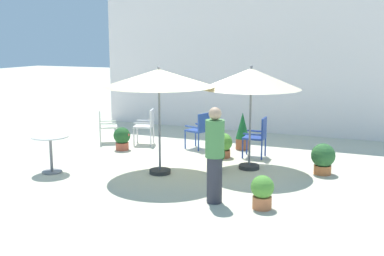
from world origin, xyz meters
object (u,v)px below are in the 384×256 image
object	(u,v)px
patio_umbrella_1	(159,79)
potted_plant_2	(122,138)
cafe_table_0	(51,147)
patio_umbrella_0	(251,79)
patio_chair_3	(105,124)
patio_chair_0	(258,135)
potted_plant_0	(323,158)
potted_plant_1	(223,145)
patio_chair_1	(200,128)
standing_person	(215,154)
potted_plant_4	(262,191)
patio_chair_2	(147,124)
potted_plant_3	(242,131)
potted_plant_5	(215,156)

from	to	relation	value
patio_umbrella_1	potted_plant_2	bearing A→B (deg)	140.16
patio_umbrella_1	cafe_table_0	world-z (taller)	patio_umbrella_1
patio_umbrella_1	cafe_table_0	size ratio (longest dim) A/B	2.86
patio_umbrella_0	patio_chair_3	world-z (taller)	patio_umbrella_0
patio_chair_0	potted_plant_0	bearing A→B (deg)	-27.68
patio_umbrella_0	potted_plant_1	world-z (taller)	patio_umbrella_0
patio_chair_1	standing_person	bearing A→B (deg)	-64.26
patio_umbrella_0	potted_plant_4	bearing A→B (deg)	-68.84
cafe_table_0	potted_plant_2	world-z (taller)	cafe_table_0
patio_chair_2	potted_plant_4	bearing A→B (deg)	-41.14
standing_person	potted_plant_0	bearing A→B (deg)	59.75
patio_chair_3	patio_chair_1	bearing A→B (deg)	6.46
potted_plant_3	patio_chair_3	bearing A→B (deg)	-169.33
cafe_table_0	potted_plant_0	world-z (taller)	cafe_table_0
cafe_table_0	patio_chair_1	world-z (taller)	patio_chair_1
cafe_table_0	patio_chair_0	size ratio (longest dim) A/B	0.82
patio_umbrella_1	patio_chair_3	distance (m)	3.67
cafe_table_0	patio_chair_0	world-z (taller)	patio_chair_0
patio_chair_0	patio_chair_2	world-z (taller)	patio_chair_0
potted_plant_4	patio_chair_1	bearing A→B (deg)	125.61
patio_chair_1	potted_plant_5	distance (m)	2.00
potted_plant_1	potted_plant_2	size ratio (longest dim) A/B	1.01
patio_umbrella_1	potted_plant_3	size ratio (longest dim) A/B	2.38
patio_umbrella_1	standing_person	world-z (taller)	patio_umbrella_1
patio_umbrella_0	potted_plant_5	bearing A→B (deg)	-147.28
patio_umbrella_0	patio_chair_2	size ratio (longest dim) A/B	2.38
patio_chair_2	potted_plant_2	xyz separation A→B (m)	(-0.26, -0.80, -0.23)
patio_umbrella_1	patio_chair_2	world-z (taller)	patio_umbrella_1
standing_person	patio_chair_1	bearing A→B (deg)	115.74
patio_chair_0	potted_plant_5	distance (m)	1.53
cafe_table_0	patio_chair_1	size ratio (longest dim) A/B	0.85
cafe_table_0	potted_plant_3	xyz separation A→B (m)	(3.00, 3.56, -0.07)
potted_plant_0	patio_umbrella_1	bearing A→B (deg)	-157.74
cafe_table_0	potted_plant_0	xyz separation A→B (m)	(5.17, 2.08, -0.20)
patio_chair_1	patio_chair_3	xyz separation A→B (m)	(-2.59, -0.29, -0.03)
patio_chair_0	potted_plant_2	size ratio (longest dim) A/B	1.65
patio_chair_0	patio_chair_1	size ratio (longest dim) A/B	1.03
potted_plant_2	potted_plant_3	world-z (taller)	potted_plant_3
cafe_table_0	patio_chair_0	bearing A→B (deg)	39.15
potted_plant_4	standing_person	distance (m)	0.98
patio_umbrella_0	patio_chair_0	xyz separation A→B (m)	(-0.09, 1.02, -1.36)
cafe_table_0	patio_chair_2	size ratio (longest dim) A/B	0.84
potted_plant_0	potted_plant_3	xyz separation A→B (m)	(-2.16, 1.48, 0.12)
patio_umbrella_1	patio_chair_1	xyz separation A→B (m)	(-0.08, 2.36, -1.41)
potted_plant_2	potted_plant_4	xyz separation A→B (m)	(4.27, -2.70, -0.01)
potted_plant_3	standing_person	xyz separation A→B (m)	(0.72, -3.95, 0.37)
standing_person	potted_plant_2	bearing A→B (deg)	141.75
potted_plant_0	potted_plant_4	distance (m)	2.52
standing_person	potted_plant_5	bearing A→B (deg)	109.76
potted_plant_2	standing_person	distance (m)	4.43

